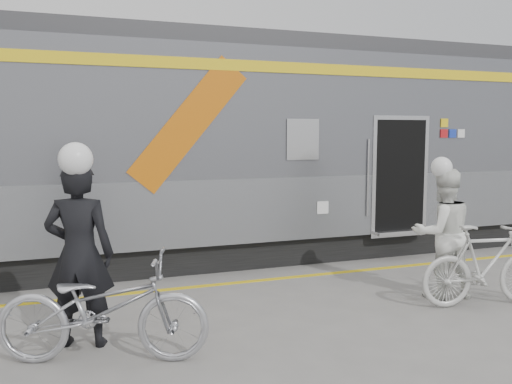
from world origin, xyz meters
name	(u,v)px	position (x,y,z in m)	size (l,w,h in m)	color
ground	(323,325)	(0.00, 0.00, 0.00)	(90.00, 90.00, 0.00)	slate
train	(261,149)	(0.75, 4.19, 2.05)	(24.00, 3.17, 4.10)	black
safety_strip	(262,280)	(0.00, 2.15, 0.00)	(24.00, 0.12, 0.01)	yellow
man	(79,254)	(-2.83, 0.36, 1.03)	(0.75, 0.49, 2.07)	black
bicycle_left	(103,308)	(-2.63, -0.19, 0.57)	(0.76, 2.17, 1.14)	#ABACB3
woman	(442,233)	(2.13, 0.47, 0.93)	(0.90, 0.70, 1.86)	white
bicycle_right	(486,265)	(2.43, -0.08, 0.56)	(0.53, 1.87, 1.13)	#B8B8B4
helmet_man	(75,144)	(-2.83, 0.36, 2.25)	(0.36, 0.36, 0.36)	white
helmet_woman	(445,158)	(2.13, 0.47, 2.01)	(0.30, 0.30, 0.30)	white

